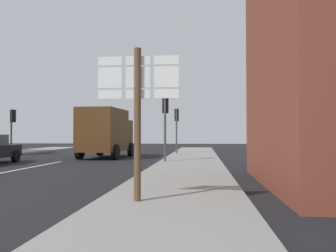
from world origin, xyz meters
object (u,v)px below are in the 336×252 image
Objects in this scene: delivery_truck at (106,132)px; traffic_light_far_right at (177,121)px; route_sign_post at (138,108)px; traffic_light_near_right at (165,113)px; traffic_light_far_left at (13,121)px.

traffic_light_far_right is at bearing 41.90° from delivery_truck.
traffic_light_far_right reaches higher than route_sign_post.
traffic_light_near_right is at bearing -90.00° from traffic_light_far_right.
traffic_light_far_left is at bearing -170.92° from traffic_light_far_right.
traffic_light_far_left reaches higher than route_sign_post.
traffic_light_far_right is 0.97× the size of traffic_light_near_right.
route_sign_post is at bearing -53.32° from traffic_light_far_left.
route_sign_post is 18.06m from traffic_light_far_right.
traffic_light_near_right is at bearing -43.02° from delivery_truck.
delivery_truck is at bearing -14.66° from traffic_light_far_left.
traffic_light_far_right is at bearing 9.08° from traffic_light_far_left.
traffic_light_near_right is at bearing -26.83° from traffic_light_far_left.
traffic_light_far_right is (-0.56, 18.04, 0.48)m from route_sign_post.
traffic_light_near_right reaches higher than traffic_light_far_left.
route_sign_post is 0.93× the size of traffic_light_near_right.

